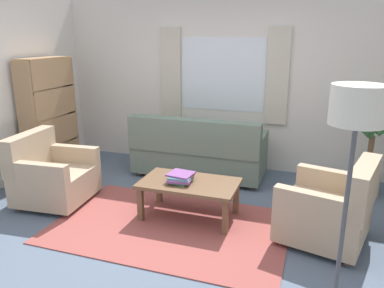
{
  "coord_description": "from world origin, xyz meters",
  "views": [
    {
      "loc": [
        1.44,
        -3.46,
        2.04
      ],
      "look_at": [
        0.02,
        0.7,
        0.76
      ],
      "focal_mm": 35.32,
      "sensor_mm": 36.0,
      "label": 1
    }
  ],
  "objects_px": {
    "armchair_left": "(51,175)",
    "standing_lamp": "(355,132)",
    "armchair_right": "(331,209)",
    "bookshelf": "(53,120)",
    "coffee_table": "(189,186)",
    "book_stack_on_table": "(181,177)",
    "potted_plant": "(370,148)",
    "couch": "(198,153)"
  },
  "relations": [
    {
      "from": "armchair_left",
      "to": "standing_lamp",
      "type": "bearing_deg",
      "value": -114.7
    },
    {
      "from": "armchair_right",
      "to": "bookshelf",
      "type": "height_order",
      "value": "bookshelf"
    },
    {
      "from": "coffee_table",
      "to": "armchair_right",
      "type": "bearing_deg",
      "value": -1.24
    },
    {
      "from": "armchair_right",
      "to": "book_stack_on_table",
      "type": "xyz_separation_m",
      "value": [
        -1.61,
        0.01,
        0.14
      ]
    },
    {
      "from": "armchair_left",
      "to": "potted_plant",
      "type": "bearing_deg",
      "value": -72.49
    },
    {
      "from": "couch",
      "to": "armchair_right",
      "type": "distance_m",
      "value": 2.25
    },
    {
      "from": "couch",
      "to": "standing_lamp",
      "type": "height_order",
      "value": "standing_lamp"
    },
    {
      "from": "standing_lamp",
      "to": "coffee_table",
      "type": "bearing_deg",
      "value": 138.54
    },
    {
      "from": "couch",
      "to": "book_stack_on_table",
      "type": "xyz_separation_m",
      "value": [
        0.22,
        -1.31,
        0.12
      ]
    },
    {
      "from": "potted_plant",
      "to": "bookshelf",
      "type": "height_order",
      "value": "bookshelf"
    },
    {
      "from": "couch",
      "to": "armchair_right",
      "type": "xyz_separation_m",
      "value": [
        1.83,
        -1.31,
        -0.01
      ]
    },
    {
      "from": "coffee_table",
      "to": "standing_lamp",
      "type": "relative_size",
      "value": 0.62
    },
    {
      "from": "couch",
      "to": "armchair_right",
      "type": "relative_size",
      "value": 1.88
    },
    {
      "from": "coffee_table",
      "to": "book_stack_on_table",
      "type": "height_order",
      "value": "book_stack_on_table"
    },
    {
      "from": "potted_plant",
      "to": "book_stack_on_table",
      "type": "bearing_deg",
      "value": -145.79
    },
    {
      "from": "coffee_table",
      "to": "book_stack_on_table",
      "type": "distance_m",
      "value": 0.14
    },
    {
      "from": "couch",
      "to": "standing_lamp",
      "type": "xyz_separation_m",
      "value": [
        1.85,
        -2.63,
        1.11
      ]
    },
    {
      "from": "coffee_table",
      "to": "standing_lamp",
      "type": "bearing_deg",
      "value": -41.46
    },
    {
      "from": "couch",
      "to": "armchair_left",
      "type": "bearing_deg",
      "value": 44.5
    },
    {
      "from": "coffee_table",
      "to": "bookshelf",
      "type": "relative_size",
      "value": 0.64
    },
    {
      "from": "armchair_right",
      "to": "potted_plant",
      "type": "distance_m",
      "value": 1.51
    },
    {
      "from": "armchair_left",
      "to": "book_stack_on_table",
      "type": "height_order",
      "value": "armchair_left"
    },
    {
      "from": "bookshelf",
      "to": "standing_lamp",
      "type": "relative_size",
      "value": 0.98
    },
    {
      "from": "armchair_left",
      "to": "coffee_table",
      "type": "distance_m",
      "value": 1.78
    },
    {
      "from": "potted_plant",
      "to": "standing_lamp",
      "type": "height_order",
      "value": "standing_lamp"
    },
    {
      "from": "book_stack_on_table",
      "to": "couch",
      "type": "bearing_deg",
      "value": 99.68
    },
    {
      "from": "armchair_right",
      "to": "standing_lamp",
      "type": "relative_size",
      "value": 0.57
    },
    {
      "from": "bookshelf",
      "to": "potted_plant",
      "type": "bearing_deg",
      "value": 96.93
    },
    {
      "from": "potted_plant",
      "to": "armchair_right",
      "type": "bearing_deg",
      "value": -108.04
    },
    {
      "from": "armchair_right",
      "to": "potted_plant",
      "type": "xyz_separation_m",
      "value": [
        0.46,
        1.41,
        0.28
      ]
    },
    {
      "from": "coffee_table",
      "to": "bookshelf",
      "type": "bearing_deg",
      "value": 161.29
    },
    {
      "from": "armchair_left",
      "to": "bookshelf",
      "type": "height_order",
      "value": "bookshelf"
    },
    {
      "from": "couch",
      "to": "coffee_table",
      "type": "height_order",
      "value": "couch"
    },
    {
      "from": "book_stack_on_table",
      "to": "standing_lamp",
      "type": "distance_m",
      "value": 2.32
    },
    {
      "from": "couch",
      "to": "armchair_right",
      "type": "bearing_deg",
      "value": 144.39
    },
    {
      "from": "armchair_left",
      "to": "armchair_right",
      "type": "height_order",
      "value": "same"
    },
    {
      "from": "couch",
      "to": "armchair_right",
      "type": "height_order",
      "value": "couch"
    },
    {
      "from": "book_stack_on_table",
      "to": "coffee_table",
      "type": "bearing_deg",
      "value": 17.12
    },
    {
      "from": "potted_plant",
      "to": "bookshelf",
      "type": "relative_size",
      "value": 0.73
    },
    {
      "from": "couch",
      "to": "potted_plant",
      "type": "distance_m",
      "value": 2.31
    },
    {
      "from": "couch",
      "to": "standing_lamp",
      "type": "bearing_deg",
      "value": 125.02
    },
    {
      "from": "couch",
      "to": "bookshelf",
      "type": "height_order",
      "value": "bookshelf"
    }
  ]
}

